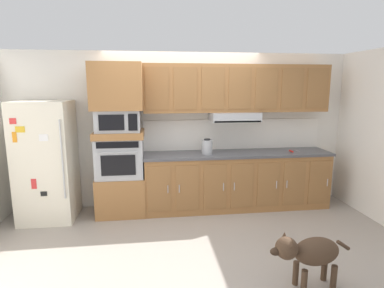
{
  "coord_description": "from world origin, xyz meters",
  "views": [
    {
      "loc": [
        -0.5,
        -3.98,
        1.96
      ],
      "look_at": [
        0.06,
        0.37,
        1.15
      ],
      "focal_mm": 28.96,
      "sensor_mm": 36.0,
      "label": 1
    }
  ],
  "objects_px": {
    "electric_kettle": "(207,147)",
    "dog": "(310,252)",
    "built_in_oven": "(120,157)",
    "microwave": "(119,120)",
    "screwdriver": "(292,151)",
    "refrigerator": "(47,161)"
  },
  "relations": [
    {
      "from": "refrigerator",
      "to": "dog",
      "type": "bearing_deg",
      "value": -34.29
    },
    {
      "from": "electric_kettle",
      "to": "dog",
      "type": "xyz_separation_m",
      "value": [
        0.64,
        -2.09,
        -0.65
      ]
    },
    {
      "from": "built_in_oven",
      "to": "electric_kettle",
      "type": "relative_size",
      "value": 2.92
    },
    {
      "from": "electric_kettle",
      "to": "dog",
      "type": "bearing_deg",
      "value": -72.94
    },
    {
      "from": "microwave",
      "to": "refrigerator",
      "type": "bearing_deg",
      "value": -176.33
    },
    {
      "from": "built_in_oven",
      "to": "screwdriver",
      "type": "distance_m",
      "value": 2.73
    },
    {
      "from": "screwdriver",
      "to": "refrigerator",
      "type": "bearing_deg",
      "value": 179.73
    },
    {
      "from": "built_in_oven",
      "to": "dog",
      "type": "distance_m",
      "value": 2.96
    },
    {
      "from": "microwave",
      "to": "screwdriver",
      "type": "distance_m",
      "value": 2.78
    },
    {
      "from": "screwdriver",
      "to": "microwave",
      "type": "bearing_deg",
      "value": 178.2
    },
    {
      "from": "microwave",
      "to": "dog",
      "type": "distance_m",
      "value": 3.11
    },
    {
      "from": "microwave",
      "to": "electric_kettle",
      "type": "xyz_separation_m",
      "value": [
        1.34,
        -0.05,
        -0.43
      ]
    },
    {
      "from": "built_in_oven",
      "to": "microwave",
      "type": "bearing_deg",
      "value": -0.77
    },
    {
      "from": "built_in_oven",
      "to": "electric_kettle",
      "type": "xyz_separation_m",
      "value": [
        1.34,
        -0.05,
        0.13
      ]
    },
    {
      "from": "electric_kettle",
      "to": "built_in_oven",
      "type": "bearing_deg",
      "value": 177.98
    },
    {
      "from": "microwave",
      "to": "dog",
      "type": "bearing_deg",
      "value": -47.17
    },
    {
      "from": "microwave",
      "to": "dog",
      "type": "relative_size",
      "value": 0.74
    },
    {
      "from": "electric_kettle",
      "to": "dog",
      "type": "distance_m",
      "value": 2.28
    },
    {
      "from": "refrigerator",
      "to": "dog",
      "type": "xyz_separation_m",
      "value": [
        3.04,
        -2.07,
        -0.5
      ]
    },
    {
      "from": "refrigerator",
      "to": "electric_kettle",
      "type": "distance_m",
      "value": 2.4
    },
    {
      "from": "built_in_oven",
      "to": "electric_kettle",
      "type": "distance_m",
      "value": 1.35
    },
    {
      "from": "built_in_oven",
      "to": "microwave",
      "type": "relative_size",
      "value": 1.09
    }
  ]
}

